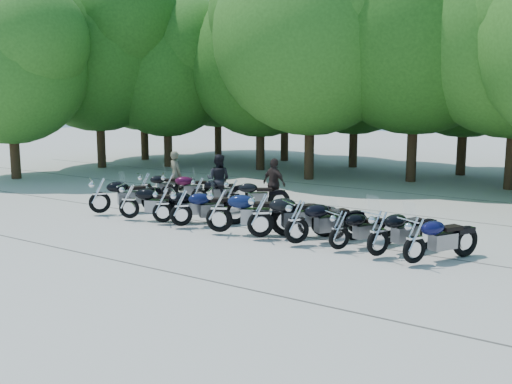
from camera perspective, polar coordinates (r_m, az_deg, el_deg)
The scene contains 29 objects.
ground at distance 16.10m, azimuth -2.96°, elevation -4.60°, with size 90.00×90.00×0.00m, color gray.
tree_0 at distance 35.57m, azimuth -10.78°, elevation 11.83°, with size 7.50×7.50×9.21m.
tree_1 at distance 31.98m, azimuth -8.55°, elevation 11.46°, with size 6.97×6.97×8.55m.
tree_2 at distance 30.34m, azimuth 0.42°, elevation 12.15°, with size 7.31×7.31×8.97m.
tree_3 at distance 27.15m, azimuth 5.25°, elevation 14.55°, with size 8.70×8.70×10.67m.
tree_4 at distance 27.23m, azimuth 15.09°, elevation 14.92°, with size 9.13×9.13×11.20m.
tree_9 at distance 37.84m, azimuth -3.70°, elevation 11.92°, with size 7.59×7.59×9.32m.
tree_10 at distance 34.40m, azimuth 2.79°, elevation 12.40°, with size 7.78×7.78×9.55m.
tree_11 at distance 31.82m, azimuth 9.46°, elevation 12.23°, with size 7.56×7.56×9.28m.
tree_12 at distance 30.02m, azimuth 19.47°, elevation 12.43°, with size 7.88×7.88×9.67m.
tree_16 at distance 29.29m, azimuth -22.46°, elevation 11.05°, with size 6.97×6.97×8.55m.
tree_17 at distance 32.31m, azimuth -14.90°, elevation 12.97°, with size 8.31×8.31×10.20m.
motorcycle_0 at distance 19.82m, azimuth -14.69°, elevation -0.22°, with size 0.73×2.41×1.36m, color black, non-canonical shape.
motorcycle_1 at distance 18.81m, azimuth -12.01°, elevation -0.74°, with size 0.69×2.27×1.28m, color black, non-canonical shape.
motorcycle_2 at distance 18.06m, azimuth -8.87°, elevation -1.16°, with size 0.66×2.17×1.23m, color black, non-canonical shape.
motorcycle_3 at distance 17.46m, azimuth -7.14°, elevation -1.38°, with size 0.70×2.29×1.29m, color #0B1134, non-canonical shape.
motorcycle_4 at distance 16.57m, azimuth -3.53°, elevation -1.63°, with size 0.78×2.57×1.45m, color #0D163A, non-canonical shape.
motorcycle_5 at distance 15.97m, azimuth 0.43°, elevation -2.08°, with size 0.77×2.52×1.43m, color black, non-canonical shape.
motorcycle_6 at distance 15.37m, azimuth 3.91°, elevation -2.71°, with size 0.73×2.39×1.35m, color black, non-canonical shape.
motorcycle_7 at distance 14.95m, azimuth 7.94°, elevation -3.50°, with size 0.63×2.05×1.16m, color black, non-canonical shape.
motorcycle_8 at distance 14.48m, azimuth 11.57°, elevation -3.74°, with size 0.70×2.31×1.30m, color black, non-canonical shape.
motorcycle_9 at distance 14.06m, azimuth 14.88°, elevation -4.34°, with size 0.69×2.25×1.27m, color #0C0D38, non-canonical shape.
motorcycle_10 at distance 22.12m, azimuth -10.49°, elevation 0.65°, with size 0.62×2.03×1.15m, color black, non-canonical shape.
motorcycle_11 at distance 21.48m, azimuth -8.25°, elevation 0.55°, with size 0.66×2.17×1.23m, color #3B0822, non-canonical shape.
motorcycle_12 at distance 20.74m, azimuth -5.46°, elevation 0.18°, with size 0.62×2.03×1.14m, color black, non-canonical shape.
motorcycle_13 at distance 19.80m, azimuth -2.25°, elevation -0.14°, with size 0.65×2.14×1.21m, color black, non-canonical shape.
rider_0 at distance 22.75m, azimuth -7.67°, elevation 1.71°, with size 0.63×0.41×1.73m, color brown.
rider_1 at distance 20.99m, azimuth -3.60°, elevation 1.19°, with size 0.86×0.67×1.78m, color black.
rider_2 at distance 20.21m, azimuth 1.75°, elevation 0.80°, with size 1.01×0.42×1.72m, color black.
Camera 1 is at (9.31, -12.54, 3.93)m, focal length 42.00 mm.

